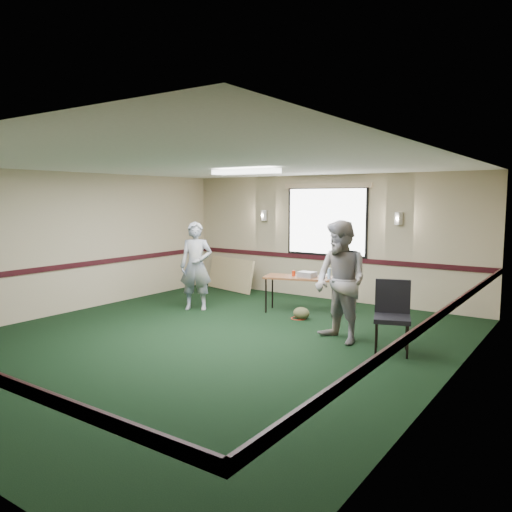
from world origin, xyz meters
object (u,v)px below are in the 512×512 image
Objects in this scene: conference_chair at (392,310)px; person_right at (341,282)px; projector at (307,274)px; person_left at (196,266)px; folding_table at (301,279)px.

person_right reaches higher than conference_chair.
projector is 2.19m from person_left.
person_left is at bearing -151.63° from projector.
conference_chair is 0.88m from person_right.
conference_chair is at bearing -47.96° from folding_table.
projector is 1.97m from person_right.
person_left is at bearing 154.09° from conference_chair.
person_left is (-4.14, 0.45, 0.27)m from conference_chair.
projector is at bearing -4.59° from person_left.
folding_table is 2.67m from conference_chair.
person_right reaches higher than projector.
projector reaches higher than folding_table.
person_left reaches higher than projector.
person_right is at bearing -43.88° from projector.
person_left is (-1.85, -0.94, 0.22)m from folding_table.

